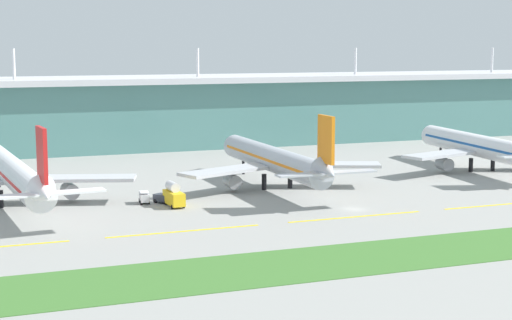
% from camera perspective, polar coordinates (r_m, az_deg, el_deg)
% --- Properties ---
extents(ground_plane, '(600.00, 600.00, 0.00)m').
position_cam_1_polar(ground_plane, '(164.72, 6.79, -3.43)').
color(ground_plane, gray).
extents(terminal_building, '(288.00, 34.00, 31.53)m').
position_cam_1_polar(terminal_building, '(266.29, -4.41, 3.49)').
color(terminal_building, slate).
rests_on(terminal_building, ground).
extents(airliner_near, '(48.66, 69.95, 18.90)m').
position_cam_1_polar(airliner_near, '(173.48, -16.50, -0.96)').
color(airliner_near, white).
rests_on(airliner_near, ground).
extents(airliner_middle, '(48.80, 63.16, 18.90)m').
position_cam_1_polar(airliner_middle, '(186.59, 1.32, -0.01)').
color(airliner_middle, '#ADB2BC').
rests_on(airliner_middle, ground).
extents(airliner_far, '(48.61, 61.11, 18.90)m').
position_cam_1_polar(airliner_far, '(220.09, 15.35, 0.94)').
color(airliner_far, white).
rests_on(airliner_far, ground).
extents(taxiway_stripe_mid_west, '(28.00, 0.70, 0.04)m').
position_cam_1_polar(taxiway_stripe_mid_west, '(145.03, -5.04, -4.98)').
color(taxiway_stripe_mid_west, yellow).
rests_on(taxiway_stripe_mid_west, ground).
extents(taxiway_stripe_centre, '(28.00, 0.70, 0.04)m').
position_cam_1_polar(taxiway_stripe_centre, '(157.48, 6.97, -3.96)').
color(taxiway_stripe_centre, yellow).
rests_on(taxiway_stripe_centre, ground).
extents(taxiway_stripe_mid_east, '(28.00, 0.70, 0.04)m').
position_cam_1_polar(taxiway_stripe_mid_east, '(175.72, 16.83, -2.99)').
color(taxiway_stripe_mid_east, yellow).
rests_on(taxiway_stripe_mid_east, ground).
extents(grass_verge, '(300.00, 18.00, 0.10)m').
position_cam_1_polar(grass_verge, '(136.14, 13.53, -6.03)').
color(grass_verge, '#3D702D').
rests_on(grass_verge, ground).
extents(fuel_truck, '(2.99, 7.32, 4.95)m').
position_cam_1_polar(fuel_truck, '(166.97, -5.77, -2.47)').
color(fuel_truck, gold).
rests_on(fuel_truck, ground).
extents(pushback_tug, '(4.36, 5.00, 1.85)m').
position_cam_1_polar(pushback_tug, '(170.45, -6.42, -2.66)').
color(pushback_tug, '#333842').
rests_on(pushback_tug, ground).
extents(baggage_cart, '(2.35, 3.78, 2.48)m').
position_cam_1_polar(baggage_cart, '(170.76, -7.82, -2.61)').
color(baggage_cart, silver).
rests_on(baggage_cart, ground).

